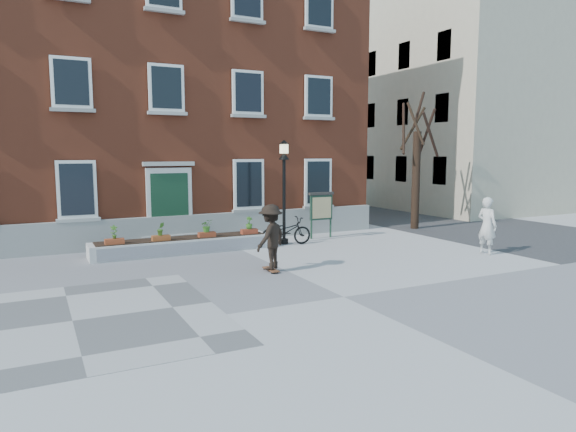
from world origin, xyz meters
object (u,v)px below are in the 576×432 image
bicycle (286,231)px  notice_board (321,207)px  bystander (487,226)px  lamp_post (284,177)px  skateboarder (271,237)px  parked_car (343,198)px

bicycle → notice_board: bearing=-64.9°
bystander → lamp_post: 7.39m
bicycle → skateboarder: skateboarder is taller
bystander → notice_board: bearing=26.5°
parked_car → skateboarder: 17.42m
lamp_post → notice_board: size_ratio=2.10×
parked_car → bystander: bearing=-89.8°
bicycle → parked_car: 13.16m
skateboarder → lamp_post: bearing=58.9°
notice_board → skateboarder: (-4.30, -4.43, -0.24)m
bicycle → parked_car: (8.82, 9.77, 0.14)m
lamp_post → bystander: bearing=-42.1°
bicycle → bystander: bystander is taller
bicycle → parked_car: parked_car is taller
bicycle → bystander: 7.10m
skateboarder → bystander: bearing=-7.0°
bystander → skateboarder: (-7.71, 0.94, 0.04)m
parked_car → skateboarder: size_ratio=2.04×
bystander → skateboarder: size_ratio=0.99×
lamp_post → bicycle: bearing=-101.6°
lamp_post → notice_board: 2.39m
lamp_post → skateboarder: size_ratio=1.99×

